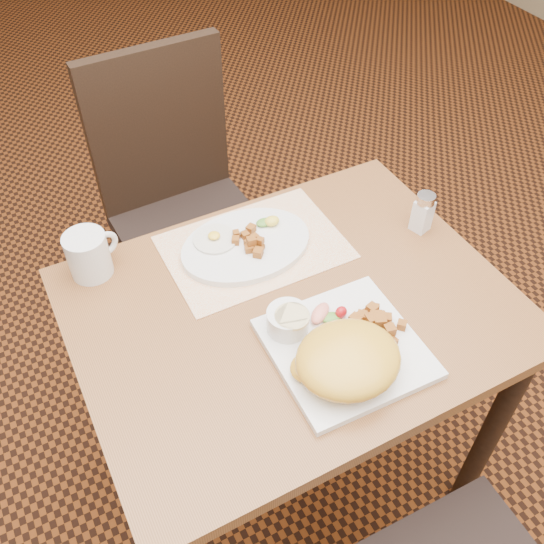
{
  "coord_description": "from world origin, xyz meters",
  "views": [
    {
      "loc": [
        -0.42,
        -0.72,
        1.71
      ],
      "look_at": [
        -0.03,
        0.04,
        0.82
      ],
      "focal_mm": 40.0,
      "sensor_mm": 36.0,
      "label": 1
    }
  ],
  "objects_px": {
    "table": "(292,337)",
    "salt_shaker": "(423,212)",
    "chair_far": "(180,197)",
    "plate_oval": "(246,245)",
    "coffee_mug": "(89,254)",
    "plate_square": "(345,348)"
  },
  "relations": [
    {
      "from": "plate_oval",
      "to": "salt_shaker",
      "type": "distance_m",
      "value": 0.42
    },
    {
      "from": "chair_far",
      "to": "salt_shaker",
      "type": "relative_size",
      "value": 9.7
    },
    {
      "from": "coffee_mug",
      "to": "plate_square",
      "type": "bearing_deg",
      "value": -49.65
    },
    {
      "from": "chair_far",
      "to": "salt_shaker",
      "type": "distance_m",
      "value": 0.78
    },
    {
      "from": "table",
      "to": "coffee_mug",
      "type": "bearing_deg",
      "value": 139.82
    },
    {
      "from": "table",
      "to": "chair_far",
      "type": "distance_m",
      "value": 0.7
    },
    {
      "from": "table",
      "to": "salt_shaker",
      "type": "height_order",
      "value": "salt_shaker"
    },
    {
      "from": "plate_oval",
      "to": "salt_shaker",
      "type": "relative_size",
      "value": 3.05
    },
    {
      "from": "salt_shaker",
      "to": "chair_far",
      "type": "bearing_deg",
      "value": 121.37
    },
    {
      "from": "plate_oval",
      "to": "table",
      "type": "bearing_deg",
      "value": -86.04
    },
    {
      "from": "table",
      "to": "chair_far",
      "type": "xyz_separation_m",
      "value": [
        -0.0,
        0.7,
        -0.1
      ]
    },
    {
      "from": "plate_oval",
      "to": "coffee_mug",
      "type": "height_order",
      "value": "coffee_mug"
    },
    {
      "from": "table",
      "to": "chair_far",
      "type": "bearing_deg",
      "value": 90.17
    },
    {
      "from": "salt_shaker",
      "to": "coffee_mug",
      "type": "relative_size",
      "value": 0.84
    },
    {
      "from": "salt_shaker",
      "to": "coffee_mug",
      "type": "height_order",
      "value": "coffee_mug"
    },
    {
      "from": "salt_shaker",
      "to": "coffee_mug",
      "type": "distance_m",
      "value": 0.75
    },
    {
      "from": "salt_shaker",
      "to": "table",
      "type": "bearing_deg",
      "value": -169.41
    },
    {
      "from": "chair_far",
      "to": "coffee_mug",
      "type": "bearing_deg",
      "value": 48.11
    },
    {
      "from": "table",
      "to": "chair_far",
      "type": "height_order",
      "value": "chair_far"
    },
    {
      "from": "plate_square",
      "to": "coffee_mug",
      "type": "xyz_separation_m",
      "value": [
        -0.37,
        0.44,
        0.04
      ]
    },
    {
      "from": "plate_oval",
      "to": "coffee_mug",
      "type": "bearing_deg",
      "value": 164.51
    },
    {
      "from": "table",
      "to": "plate_square",
      "type": "height_order",
      "value": "plate_square"
    }
  ]
}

